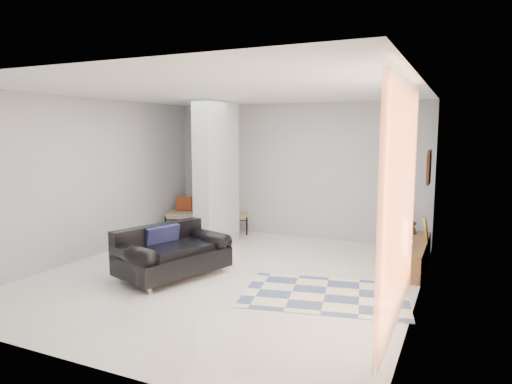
% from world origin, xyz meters
% --- Properties ---
extents(floor, '(6.00, 6.00, 0.00)m').
position_xyz_m(floor, '(0.00, 0.00, 0.00)').
color(floor, beige).
rests_on(floor, ground).
extents(ceiling, '(6.00, 6.00, 0.00)m').
position_xyz_m(ceiling, '(0.00, 0.00, 2.80)').
color(ceiling, white).
rests_on(ceiling, wall_back).
extents(wall_back, '(6.00, 0.00, 6.00)m').
position_xyz_m(wall_back, '(0.00, 3.00, 1.40)').
color(wall_back, '#ACAEB0').
rests_on(wall_back, ground).
extents(wall_front, '(6.00, 0.00, 6.00)m').
position_xyz_m(wall_front, '(0.00, -3.00, 1.40)').
color(wall_front, '#ACAEB0').
rests_on(wall_front, ground).
extents(wall_left, '(0.00, 6.00, 6.00)m').
position_xyz_m(wall_left, '(-2.75, 0.00, 1.40)').
color(wall_left, '#ACAEB0').
rests_on(wall_left, ground).
extents(wall_right, '(0.00, 6.00, 6.00)m').
position_xyz_m(wall_right, '(2.75, 0.00, 1.40)').
color(wall_right, '#ACAEB0').
rests_on(wall_right, ground).
extents(partition_column, '(0.35, 1.20, 2.80)m').
position_xyz_m(partition_column, '(-1.10, 1.60, 1.40)').
color(partition_column, '#A9AFB0').
rests_on(partition_column, floor).
extents(hallway_door, '(0.85, 0.06, 2.04)m').
position_xyz_m(hallway_door, '(-2.10, 2.96, 1.02)').
color(hallway_door, beige).
rests_on(hallway_door, floor).
extents(curtain, '(0.00, 2.55, 2.55)m').
position_xyz_m(curtain, '(2.67, -1.15, 1.45)').
color(curtain, '#FF8643').
rests_on(curtain, wall_right).
extents(wall_art, '(0.04, 0.45, 0.55)m').
position_xyz_m(wall_art, '(2.72, 1.70, 1.65)').
color(wall_art, '#3F1E11').
rests_on(wall_art, wall_right).
extents(media_console, '(0.45, 1.99, 0.80)m').
position_xyz_m(media_console, '(2.52, 1.70, 0.20)').
color(media_console, brown).
rests_on(media_console, floor).
extents(loveseat, '(1.43, 1.85, 0.76)m').
position_xyz_m(loveseat, '(-0.81, -0.38, 0.35)').
color(loveseat, silver).
rests_on(loveseat, floor).
extents(daybed, '(1.94, 1.39, 0.77)m').
position_xyz_m(daybed, '(-1.93, 2.61, 0.42)').
color(daybed, black).
rests_on(daybed, floor).
extents(area_rug, '(2.44, 1.87, 0.01)m').
position_xyz_m(area_rug, '(1.60, -0.20, 0.01)').
color(area_rug, beige).
rests_on(area_rug, floor).
extents(cylinder_lamp, '(0.10, 0.10, 0.54)m').
position_xyz_m(cylinder_lamp, '(2.50, 0.84, 0.67)').
color(cylinder_lamp, white).
rests_on(cylinder_lamp, media_console).
extents(bronze_figurine, '(0.12, 0.12, 0.23)m').
position_xyz_m(bronze_figurine, '(2.47, 2.40, 0.51)').
color(bronze_figurine, '#302315').
rests_on(bronze_figurine, media_console).
extents(vase, '(0.21, 0.21, 0.21)m').
position_xyz_m(vase, '(2.47, 1.41, 0.50)').
color(vase, silver).
rests_on(vase, media_console).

